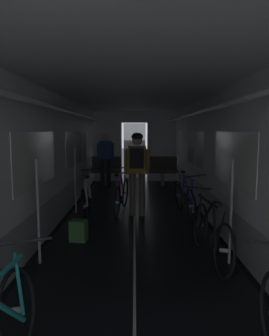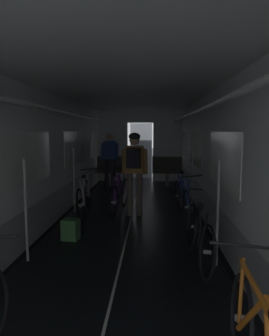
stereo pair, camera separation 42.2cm
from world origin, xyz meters
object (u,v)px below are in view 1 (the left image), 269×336
Objects in this scene: bicycle_silver at (87,198)px; bicycle_purple_in_aisle at (121,195)px; bicycle_black at (211,233)px; person_cyclist_aisle at (137,165)px; bicycle_blue at (185,198)px; backpack_on_floor at (79,231)px; person_standing_near_bench at (105,157)px; bench_seat_far_right at (162,168)px; bench_seat_far_left at (106,168)px.

bicycle_silver is 0.76m from bicycle_purple_in_aisle.
person_cyclist_aisle reaches higher than bicycle_black.
bicycle_blue reaches higher than backpack_on_floor.
person_standing_near_bench is 4.96× the size of backpack_on_floor.
person_cyclist_aisle reaches higher than bench_seat_far_right.
backpack_on_floor is (0.00, -4.74, -0.81)m from person_standing_near_bench.
bench_seat_far_right is (1.80, 0.00, 0.00)m from bench_seat_far_left.
bicycle_purple_in_aisle is (-1.18, -3.35, -0.18)m from bench_seat_far_right.
bicycle_blue is 1.00× the size of person_standing_near_bench.
bench_seat_far_right is 3.63m from bicycle_blue.
bench_seat_far_left is 3.63m from bicycle_silver.
person_standing_near_bench reaches higher than bicycle_black.
bicycle_silver is 1.51m from backpack_on_floor.
bench_seat_far_right is 5.87m from bicycle_black.
bench_seat_far_left reaches higher than backpack_on_floor.
bicycle_black is 0.98× the size of person_cyclist_aisle.
bicycle_purple_in_aisle is at bearing -79.57° from bench_seat_far_left.
bench_seat_far_left is at bearing 100.43° from bicycle_purple_in_aisle.
bench_seat_far_left is 2.89× the size of backpack_on_floor.
backpack_on_floor is (-1.80, -5.12, -0.40)m from bench_seat_far_right.
person_standing_near_bench is at bearing 109.42° from bicycle_black.
backpack_on_floor is (-1.95, -1.50, -0.21)m from bicycle_blue.
bicycle_black is (0.14, -5.87, -0.19)m from bench_seat_far_right.
bicycle_blue is (0.15, -3.62, -0.19)m from bench_seat_far_right.
bench_seat_far_left is 0.58× the size of bicycle_silver.
backpack_on_floor is at bearing -90.00° from person_standing_near_bench.
bicycle_silver is at bearing -179.97° from bicycle_blue.
bicycle_black is 4.98× the size of backpack_on_floor.
bench_seat_far_right is at bearing 70.65° from backpack_on_floor.
bench_seat_far_right is at bearing 0.00° from bench_seat_far_left.
person_cyclist_aisle reaches higher than bicycle_purple_in_aisle.
person_standing_near_bench reaches higher than bicycle_purple_in_aisle.
bench_seat_far_left is 0.58× the size of bicycle_purple_in_aisle.
bicycle_purple_in_aisle is (0.71, 0.28, 0.00)m from bicycle_silver.
bench_seat_far_left is 6.18m from bicycle_black.
person_cyclist_aisle is 0.81m from bicycle_purple_in_aisle.
bench_seat_far_left is at bearing 108.28° from bicycle_black.
backpack_on_floor is at bearing -109.08° from bicycle_purple_in_aisle.
bench_seat_far_right is 0.58× the size of bicycle_silver.
bicycle_silver is 0.98× the size of person_cyclist_aisle.
bicycle_silver and bicycle_black have the same top height.
bicycle_blue is at bearing -87.65° from bench_seat_far_right.
bicycle_blue is 4.98× the size of backpack_on_floor.
bicycle_black and bicycle_blue have the same top height.
bench_seat_far_right is 4.09m from bicycle_silver.
bicycle_silver is at bearing 132.13° from bicycle_black.
person_cyclist_aisle is (-0.84, -3.61, 0.50)m from bench_seat_far_right.
backpack_on_floor is at bearing -109.35° from bench_seat_far_right.
person_cyclist_aisle is at bearing -75.18° from bench_seat_far_left.
person_cyclist_aisle is at bearing 179.40° from bicycle_blue.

